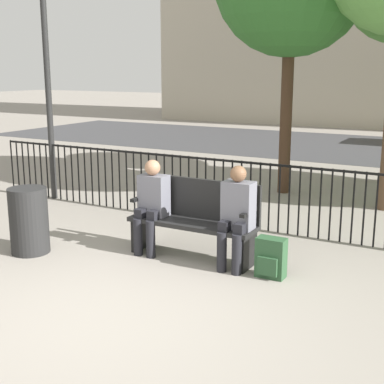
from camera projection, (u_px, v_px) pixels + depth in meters
name	position (u px, v px, depth m)	size (l,w,h in m)	color
ground_plane	(97.00, 317.00, 4.82)	(80.00, 80.00, 0.00)	gray
park_bench	(195.00, 217.00, 6.29)	(1.54, 0.45, 0.92)	black
seated_person_0	(152.00, 202.00, 6.39)	(0.34, 0.39, 1.14)	black
seated_person_1	(236.00, 212.00, 5.86)	(0.34, 0.39, 1.16)	black
backpack	(271.00, 258.00, 5.69)	(0.31, 0.21, 0.44)	#284C2D
fence_railing	(241.00, 188.00, 7.45)	(9.01, 0.03, 0.95)	black
lamp_post	(46.00, 44.00, 8.68)	(0.28, 0.28, 3.94)	black
street_surface	(368.00, 148.00, 15.04)	(24.00, 6.00, 0.01)	#3D3D3F
trash_bin	(29.00, 221.00, 6.43)	(0.46, 0.46, 0.80)	black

